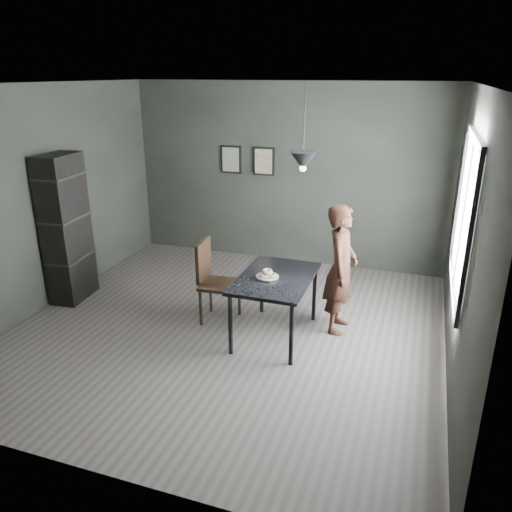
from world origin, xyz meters
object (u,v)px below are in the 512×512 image
(cafe_table, at_px, (275,283))
(wood_chair, at_px, (212,276))
(white_plate, at_px, (267,277))
(woman, at_px, (341,269))
(pendant_lamp, at_px, (303,160))
(shelf_unit, at_px, (66,229))

(cafe_table, relative_size, wood_chair, 1.17)
(white_plate, bearing_deg, woman, 32.42)
(cafe_table, height_order, woman, woman)
(pendant_lamp, bearing_deg, woman, 37.32)
(wood_chair, bearing_deg, shelf_unit, 175.47)
(cafe_table, bearing_deg, woman, 32.04)
(cafe_table, bearing_deg, pendant_lamp, 21.80)
(wood_chair, xyz_separation_m, shelf_unit, (-2.07, -0.02, 0.39))
(woman, relative_size, wood_chair, 1.50)
(white_plate, relative_size, pendant_lamp, 0.27)
(shelf_unit, bearing_deg, white_plate, -10.16)
(wood_chair, height_order, shelf_unit, shelf_unit)
(cafe_table, distance_m, shelf_unit, 2.94)
(cafe_table, xyz_separation_m, white_plate, (-0.08, -0.06, 0.08))
(woman, bearing_deg, pendant_lamp, 127.09)
(white_plate, height_order, pendant_lamp, pendant_lamp)
(white_plate, relative_size, shelf_unit, 0.12)
(woman, distance_m, shelf_unit, 3.60)
(wood_chair, distance_m, pendant_lamp, 1.83)
(cafe_table, distance_m, woman, 0.79)
(cafe_table, relative_size, pendant_lamp, 1.39)
(wood_chair, bearing_deg, cafe_table, -15.52)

